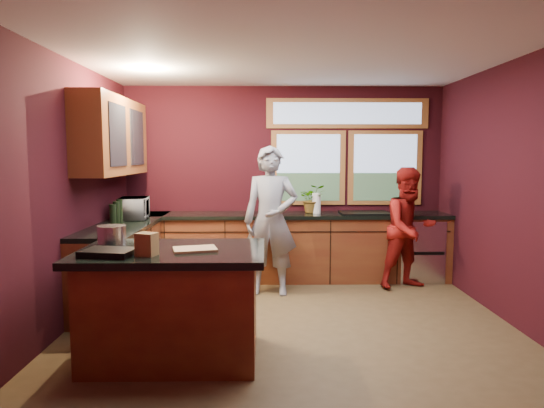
{
  "coord_description": "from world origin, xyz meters",
  "views": [
    {
      "loc": [
        -0.28,
        -4.94,
        1.74
      ],
      "look_at": [
        -0.19,
        0.4,
        1.19
      ],
      "focal_mm": 32.0,
      "sensor_mm": 36.0,
      "label": 1
    }
  ],
  "objects_px": {
    "island": "(173,303)",
    "stock_pot": "(112,236)",
    "cutting_board": "(195,249)",
    "person_grey": "(271,221)",
    "person_red": "(410,228)"
  },
  "relations": [
    {
      "from": "island",
      "to": "stock_pot",
      "type": "xyz_separation_m",
      "value": [
        -0.55,
        0.15,
        0.56
      ]
    },
    {
      "from": "island",
      "to": "cutting_board",
      "type": "relative_size",
      "value": 4.43
    },
    {
      "from": "person_grey",
      "to": "person_red",
      "type": "xyz_separation_m",
      "value": [
        1.81,
        0.24,
        -0.13
      ]
    },
    {
      "from": "person_red",
      "to": "stock_pot",
      "type": "xyz_separation_m",
      "value": [
        -3.21,
        -2.01,
        0.25
      ]
    },
    {
      "from": "person_red",
      "to": "stock_pot",
      "type": "distance_m",
      "value": 3.8
    },
    {
      "from": "person_red",
      "to": "person_grey",
      "type": "bearing_deg",
      "value": 167.75
    },
    {
      "from": "person_grey",
      "to": "stock_pot",
      "type": "height_order",
      "value": "person_grey"
    },
    {
      "from": "person_red",
      "to": "stock_pot",
      "type": "relative_size",
      "value": 6.57
    },
    {
      "from": "cutting_board",
      "to": "stock_pot",
      "type": "height_order",
      "value": "stock_pot"
    },
    {
      "from": "island",
      "to": "stock_pot",
      "type": "relative_size",
      "value": 6.46
    },
    {
      "from": "person_grey",
      "to": "cutting_board",
      "type": "distance_m",
      "value": 2.08
    },
    {
      "from": "stock_pot",
      "to": "person_red",
      "type": "bearing_deg",
      "value": 32.05
    },
    {
      "from": "cutting_board",
      "to": "person_red",
      "type": "bearing_deg",
      "value": 41.92
    },
    {
      "from": "person_red",
      "to": "stock_pot",
      "type": "bearing_deg",
      "value": -167.76
    },
    {
      "from": "island",
      "to": "stock_pot",
      "type": "height_order",
      "value": "stock_pot"
    }
  ]
}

